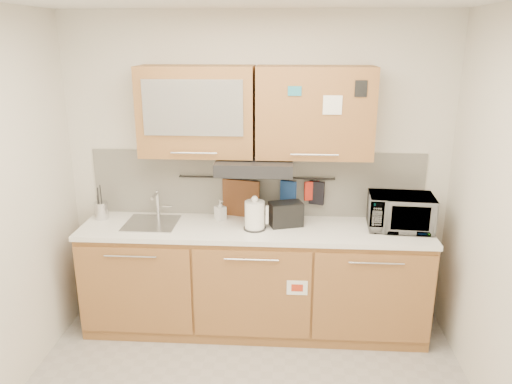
# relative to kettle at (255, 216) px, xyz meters

# --- Properties ---
(wall_back) EXTENTS (3.20, 0.00, 3.20)m
(wall_back) POSITION_rel_kettle_xyz_m (-0.01, 0.36, 0.27)
(wall_back) COLOR silver
(wall_back) RESTS_ON ground
(base_cabinet) EXTENTS (2.80, 0.64, 0.88)m
(base_cabinet) POSITION_rel_kettle_xyz_m (-0.01, 0.05, -0.63)
(base_cabinet) COLOR olive
(base_cabinet) RESTS_ON floor
(countertop) EXTENTS (2.82, 0.62, 0.04)m
(countertop) POSITION_rel_kettle_xyz_m (-0.01, 0.05, -0.13)
(countertop) COLOR white
(countertop) RESTS_ON base_cabinet
(backsplash) EXTENTS (2.80, 0.02, 0.56)m
(backsplash) POSITION_rel_kettle_xyz_m (-0.01, 0.35, 0.17)
(backsplash) COLOR silver
(backsplash) RESTS_ON countertop
(upper_cabinets) EXTENTS (1.82, 0.37, 0.70)m
(upper_cabinets) POSITION_rel_kettle_xyz_m (-0.01, 0.18, 0.80)
(upper_cabinets) COLOR olive
(upper_cabinets) RESTS_ON wall_back
(range_hood) EXTENTS (0.60, 0.46, 0.10)m
(range_hood) POSITION_rel_kettle_xyz_m (-0.01, 0.11, 0.39)
(range_hood) COLOR black
(range_hood) RESTS_ON upper_cabinets
(sink) EXTENTS (0.42, 0.40, 0.26)m
(sink) POSITION_rel_kettle_xyz_m (-0.86, 0.07, -0.11)
(sink) COLOR silver
(sink) RESTS_ON countertop
(utensil_rail) EXTENTS (1.30, 0.02, 0.02)m
(utensil_rail) POSITION_rel_kettle_xyz_m (-0.01, 0.31, 0.23)
(utensil_rail) COLOR black
(utensil_rail) RESTS_ON backsplash
(utensil_crock) EXTENTS (0.12, 0.12, 0.29)m
(utensil_crock) POSITION_rel_kettle_xyz_m (-1.31, 0.16, -0.04)
(utensil_crock) COLOR silver
(utensil_crock) RESTS_ON countertop
(kettle) EXTENTS (0.20, 0.18, 0.28)m
(kettle) POSITION_rel_kettle_xyz_m (0.00, 0.00, 0.00)
(kettle) COLOR white
(kettle) RESTS_ON countertop
(toaster) EXTENTS (0.29, 0.23, 0.20)m
(toaster) POSITION_rel_kettle_xyz_m (0.25, 0.10, -0.01)
(toaster) COLOR black
(toaster) RESTS_ON countertop
(microwave) EXTENTS (0.52, 0.37, 0.28)m
(microwave) POSITION_rel_kettle_xyz_m (1.15, 0.09, 0.03)
(microwave) COLOR #999999
(microwave) RESTS_ON countertop
(soap_bottle) EXTENTS (0.11, 0.11, 0.17)m
(soap_bottle) POSITION_rel_kettle_xyz_m (-0.30, 0.20, -0.03)
(soap_bottle) COLOR #999999
(soap_bottle) RESTS_ON countertop
(cutting_board) EXTENTS (0.32, 0.10, 0.40)m
(cutting_board) POSITION_rel_kettle_xyz_m (-0.14, 0.29, 0.01)
(cutting_board) COLOR brown
(cutting_board) RESTS_ON utensil_rail
(oven_mitt) EXTENTS (0.14, 0.09, 0.23)m
(oven_mitt) POSITION_rel_kettle_xyz_m (0.26, 0.29, 0.10)
(oven_mitt) COLOR navy
(oven_mitt) RESTS_ON utensil_rail
(dark_pouch) EXTENTS (0.13, 0.07, 0.20)m
(dark_pouch) POSITION_rel_kettle_xyz_m (0.50, 0.29, 0.11)
(dark_pouch) COLOR black
(dark_pouch) RESTS_ON utensil_rail
(pot_holder) EXTENTS (0.13, 0.07, 0.16)m
(pot_holder) POSITION_rel_kettle_xyz_m (0.46, 0.29, 0.13)
(pot_holder) COLOR red
(pot_holder) RESTS_ON utensil_rail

